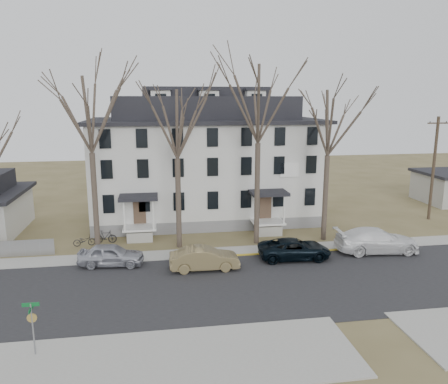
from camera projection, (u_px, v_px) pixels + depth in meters
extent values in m
plane|color=brown|center=(278.00, 299.00, 24.51)|extent=(120.00, 120.00, 0.00)
cube|color=#27272A|center=(269.00, 285.00, 26.45)|extent=(120.00, 10.00, 0.04)
cube|color=#A09F97|center=(249.00, 251.00, 32.24)|extent=(120.00, 2.00, 0.08)
cube|color=#A09F97|center=(128.00, 365.00, 18.47)|extent=(20.00, 5.00, 0.08)
cube|color=gold|center=(317.00, 252.00, 32.13)|extent=(14.00, 0.25, 0.06)
cube|color=slate|center=(206.00, 212.00, 41.49)|extent=(20.00, 10.00, 1.00)
cube|color=silver|center=(206.00, 165.00, 40.55)|extent=(20.00, 10.00, 8.00)
cube|color=black|center=(205.00, 120.00, 39.69)|extent=(20.80, 10.80, 0.30)
cube|color=black|center=(205.00, 108.00, 39.45)|extent=(16.00, 7.00, 2.00)
cube|color=black|center=(205.00, 92.00, 39.15)|extent=(11.00, 4.50, 0.80)
cube|color=white|center=(140.00, 227.00, 34.72)|extent=(2.60, 2.00, 0.16)
cube|color=white|center=(268.00, 222.00, 36.31)|extent=(2.60, 2.00, 0.16)
cube|color=white|center=(289.00, 170.00, 36.59)|extent=(1.60, 0.08, 1.20)
cylinder|color=#473B31|center=(95.00, 203.00, 31.55)|extent=(0.40, 0.40, 7.28)
cylinder|color=#473B31|center=(178.00, 204.00, 32.51)|extent=(0.40, 0.40, 6.76)
cylinder|color=#473B31|center=(257.00, 194.00, 33.31)|extent=(0.40, 0.40, 7.80)
cylinder|color=#473B31|center=(325.00, 198.00, 34.26)|extent=(0.40, 0.40, 6.76)
cylinder|color=#3D3023|center=(433.00, 169.00, 39.85)|extent=(0.28, 0.28, 9.50)
cube|color=#3D3023|center=(438.00, 123.00, 38.98)|extent=(2.00, 0.12, 0.12)
imported|color=#AAACB6|center=(111.00, 255.00, 29.29)|extent=(4.50, 2.21, 1.48)
imported|color=olive|center=(204.00, 259.00, 28.60)|extent=(4.57, 1.61, 1.50)
imported|color=black|center=(294.00, 249.00, 30.56)|extent=(5.17, 2.59, 1.41)
imported|color=white|center=(377.00, 241.00, 31.85)|extent=(6.22, 2.93, 1.75)
imported|color=black|center=(84.00, 241.00, 33.22)|extent=(1.67, 0.76, 0.85)
imported|color=black|center=(105.00, 237.00, 33.84)|extent=(1.71, 0.48, 1.03)
cylinder|color=gray|center=(33.00, 330.00, 18.87)|extent=(0.07, 0.07, 2.48)
cube|color=#0C5926|center=(31.00, 305.00, 18.62)|extent=(0.72, 0.03, 0.17)
cube|color=#0C5926|center=(31.00, 309.00, 18.66)|extent=(0.03, 0.72, 0.17)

